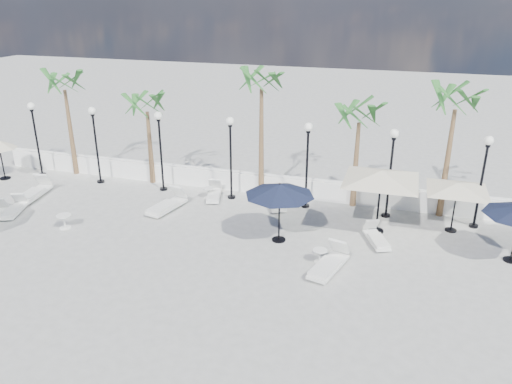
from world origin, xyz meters
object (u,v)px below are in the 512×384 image
(lounger_5, at_px, (276,201))
(parasol_cream_sq_a, at_px, (458,183))
(lounger_3, at_px, (167,205))
(lounger_4, at_px, (214,194))
(parasol_cream_sq_b, at_px, (382,171))
(lounger_2, at_px, (14,209))
(lounger_1, at_px, (35,192))
(parasol_navy_mid, at_px, (280,190))
(lounger_6, at_px, (329,264))
(lounger_7, at_px, (376,238))

(lounger_5, bearing_deg, parasol_cream_sq_a, -27.06)
(lounger_3, bearing_deg, lounger_4, 63.88)
(parasol_cream_sq_b, bearing_deg, lounger_5, 163.62)
(lounger_4, bearing_deg, lounger_2, -167.79)
(parasol_cream_sq_a, bearing_deg, parasol_cream_sq_b, -161.53)
(lounger_1, xyz_separation_m, parasol_navy_mid, (12.00, -0.88, 1.82))
(lounger_3, bearing_deg, lounger_6, -9.93)
(lounger_4, bearing_deg, lounger_6, -54.82)
(lounger_3, bearing_deg, lounger_2, -148.15)
(lounger_1, height_order, lounger_3, same)
(lounger_3, distance_m, lounger_7, 9.04)
(lounger_3, bearing_deg, parasol_navy_mid, -2.11)
(lounger_1, relative_size, parasol_navy_mid, 0.85)
(lounger_3, xyz_separation_m, lounger_7, (9.02, -0.45, -0.05))
(lounger_3, xyz_separation_m, lounger_4, (1.46, 1.88, -0.05))
(lounger_1, relative_size, lounger_6, 1.01)
(lounger_3, xyz_separation_m, parasol_navy_mid, (5.40, -1.32, 1.82))
(lounger_4, bearing_deg, lounger_5, -16.37)
(lounger_5, relative_size, parasol_cream_sq_a, 0.45)
(lounger_7, distance_m, parasol_cream_sq_a, 3.88)
(parasol_navy_mid, bearing_deg, lounger_7, 13.48)
(lounger_2, xyz_separation_m, parasol_navy_mid, (11.56, 0.95, 1.87))
(lounger_4, xyz_separation_m, lounger_7, (7.57, -2.33, -0.00))
(lounger_2, height_order, lounger_7, same)
(parasol_cream_sq_a, relative_size, parasol_cream_sq_b, 0.81)
(lounger_6, bearing_deg, parasol_cream_sq_a, 62.19)
(lounger_5, relative_size, parasol_cream_sq_b, 0.37)
(lounger_3, height_order, lounger_7, lounger_3)
(lounger_7, xyz_separation_m, parasol_cream_sq_a, (2.79, 1.97, 1.83))
(lounger_4, bearing_deg, parasol_cream_sq_b, -26.41)
(lounger_2, distance_m, parasol_cream_sq_b, 15.54)
(lounger_2, distance_m, lounger_4, 8.67)
(lounger_2, bearing_deg, lounger_3, 0.49)
(lounger_4, relative_size, lounger_6, 0.83)
(lounger_2, bearing_deg, lounger_6, -22.81)
(lounger_2, bearing_deg, parasol_navy_mid, -15.05)
(lounger_5, bearing_deg, lounger_7, -51.24)
(lounger_1, relative_size, lounger_2, 1.23)
(lounger_1, relative_size, lounger_3, 0.99)
(lounger_5, bearing_deg, parasol_cream_sq_b, -40.62)
(lounger_3, height_order, lounger_6, lounger_3)
(lounger_1, relative_size, parasol_cream_sq_b, 0.41)
(lounger_4, height_order, lounger_6, lounger_6)
(lounger_1, height_order, lounger_2, lounger_1)
(lounger_5, relative_size, lounger_7, 1.12)
(lounger_5, xyz_separation_m, parasol_navy_mid, (0.96, -3.20, 1.84))
(lounger_3, xyz_separation_m, parasol_cream_sq_b, (8.94, 0.56, 2.31))
(lounger_5, bearing_deg, lounger_4, 155.78)
(lounger_2, distance_m, lounger_7, 15.29)
(lounger_3, relative_size, lounger_7, 1.24)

